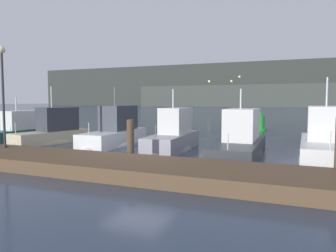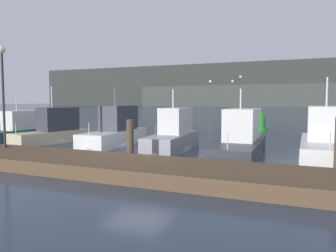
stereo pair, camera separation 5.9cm
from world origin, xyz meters
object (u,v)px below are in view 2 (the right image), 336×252
motorboat_berth_7 (325,151)px  dock_lamppost (3,81)px  motorboat_berth_3 (53,137)px  motorboat_berth_5 (173,143)px  channel_buoy (260,122)px  motorboat_berth_4 (115,138)px  motorboat_berth_6 (240,148)px  motorboat_berth_2 (17,134)px

motorboat_berth_7 → dock_lamppost: bearing=-160.3°
motorboat_berth_3 → dock_lamppost: 5.87m
motorboat_berth_3 → dock_lamppost: dock_lamppost is taller
motorboat_berth_5 → motorboat_berth_7: bearing=-2.1°
motorboat_berth_7 → channel_buoy: (-4.26, 13.16, 0.27)m
motorboat_berth_4 → motorboat_berth_6: (7.06, -0.92, -0.04)m
motorboat_berth_7 → dock_lamppost: dock_lamppost is taller
motorboat_berth_5 → channel_buoy: size_ratio=2.96×
motorboat_berth_7 → motorboat_berth_4: bearing=175.1°
motorboat_berth_3 → motorboat_berth_4: motorboat_berth_3 is taller
motorboat_berth_3 → dock_lamppost: (1.75, -4.75, 2.96)m
dock_lamppost → channel_buoy: bearing=64.8°
motorboat_berth_3 → motorboat_berth_7: motorboat_berth_7 is taller
motorboat_berth_4 → motorboat_berth_7: 10.51m
motorboat_berth_4 → channel_buoy: motorboat_berth_4 is taller
motorboat_berth_4 → motorboat_berth_5: size_ratio=1.07×
motorboat_berth_4 → dock_lamppost: size_ratio=1.36×
motorboat_berth_7 → motorboat_berth_3: bearing=179.0°
motorboat_berth_3 → motorboat_berth_2: bearing=169.8°
motorboat_berth_2 → motorboat_berth_3: 3.53m
motorboat_berth_4 → motorboat_berth_6: motorboat_berth_4 is taller
motorboat_berth_3 → motorboat_berth_5: bearing=-0.0°
motorboat_berth_3 → channel_buoy: size_ratio=2.91×
dock_lamppost → motorboat_berth_2: bearing=134.2°
motorboat_berth_2 → motorboat_berth_7: 17.81m
motorboat_berth_6 → motorboat_berth_7: size_ratio=1.01×
channel_buoy → motorboat_berth_6: bearing=-86.3°
motorboat_berth_3 → motorboat_berth_6: motorboat_berth_3 is taller
motorboat_berth_4 → motorboat_berth_6: size_ratio=0.87×
motorboat_berth_6 → dock_lamppost: size_ratio=1.57×
motorboat_berth_2 → dock_lamppost: 8.07m
motorboat_berth_3 → channel_buoy: motorboat_berth_3 is taller
motorboat_berth_3 → motorboat_berth_5: size_ratio=0.98×
dock_lamppost → motorboat_berth_7: bearing=19.7°
motorboat_berth_2 → motorboat_berth_6: bearing=-3.6°
motorboat_berth_6 → motorboat_berth_4: bearing=172.6°
motorboat_berth_7 → channel_buoy: motorboat_berth_7 is taller
motorboat_berth_4 → motorboat_berth_6: 7.12m
motorboat_berth_4 → dock_lamppost: (-2.09, -5.40, 2.89)m
motorboat_berth_3 → motorboat_berth_6: size_ratio=0.80×
motorboat_berth_5 → motorboat_berth_4: bearing=170.1°
motorboat_berth_4 → motorboat_berth_5: motorboat_berth_4 is taller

